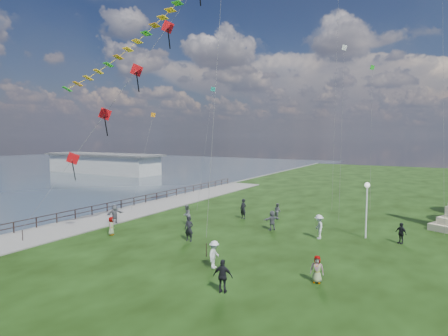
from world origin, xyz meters
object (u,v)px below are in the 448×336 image
Objects in this scene: lamppost at (367,198)px; person_6 at (243,209)px; pier_pavilion at (103,163)px; person_1 at (187,215)px; person_7 at (278,211)px; person_4 at (317,269)px; person_11 at (272,220)px; person_5 at (115,215)px; person_10 at (111,226)px; person_3 at (223,276)px; person_0 at (189,229)px; person_2 at (214,254)px; person_8 at (319,227)px; person_9 at (401,233)px.

person_6 is at bearing 172.99° from lamppost.
lamppost is (60.98, -28.95, 1.34)m from pier_pavilion.
person_7 is at bearing 116.49° from person_1.
person_4 is 11.52m from person_11.
person_5 reaches higher than person_10.
person_6 is at bearing -78.92° from person_3.
person_1 is 0.93× the size of person_6.
person_1 is 1.22× the size of person_7.
person_7 is 1.00× the size of person_10.
person_2 is (4.69, -4.02, -0.12)m from person_0.
person_0 is at bearing 153.15° from person_4.
person_0 is at bearing -36.51° from pier_pavilion.
pier_pavilion is 71.15m from person_3.
person_7 is at bearing -162.84° from person_8.
person_3 is 0.91× the size of person_8.
person_6 is at bearing -151.03° from person_9.
pier_pavilion is 15.44× the size of person_6.
lamppost reaches higher than pier_pavilion.
person_1 is at bearing -35.00° from pier_pavilion.
person_3 is at bearing 143.01° from person_7.
person_7 is 0.78× the size of person_8.
person_0 reaches higher than person_5.
pier_pavilion is at bearing -147.51° from person_8.
person_2 is at bearing -93.84° from person_9.
person_11 is at bearing -81.61° from person_10.
person_3 is at bearing -36.08° from person_8.
person_9 is at bearing -24.72° from pier_pavilion.
person_11 is (-6.56, 9.47, 0.09)m from person_4.
person_1 is at bearing -107.40° from person_6.
person_8 is (17.40, 4.52, 0.08)m from person_5.
person_9 is at bearing -6.34° from lamppost.
person_1 is 15.14m from person_3.
pier_pavilion is at bearing 136.10° from person_4.
person_6 is 1.31× the size of person_7.
person_1 is 1.22× the size of person_10.
person_5 is at bearing -80.68° from person_1.
person_6 is at bearing 124.69° from person_1.
person_6 reaches higher than person_3.
person_5 is (-19.74, 4.24, 0.12)m from person_4.
person_5 is at bearing 157.42° from person_4.
person_11 is at bearing -90.58° from person_3.
person_6 is at bearing -29.10° from pier_pavilion.
person_11 is at bearing 146.19° from person_7.
person_5 is at bearing 62.87° from person_2.
person_11 is at bearing -4.03° from person_2.
pier_pavilion is 67.62m from person_2.
person_7 is at bearing -34.76° from person_5.
person_11 is at bearing 49.74° from person_0.
person_3 is (-4.64, -14.50, -2.31)m from lamppost.
person_3 is 18.17m from person_7.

